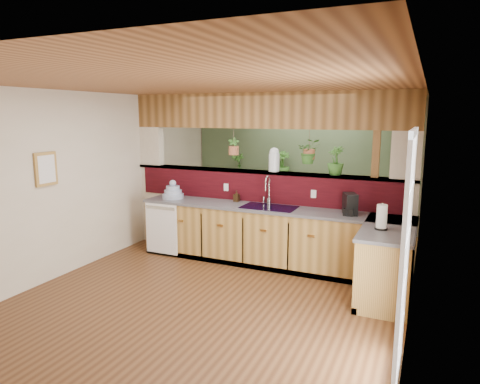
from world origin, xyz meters
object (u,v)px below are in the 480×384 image
at_px(faucet, 268,189).
at_px(glass_jar, 274,160).
at_px(coffee_maker, 350,205).
at_px(shelving_console, 266,201).
at_px(paper_towel, 382,217).
at_px(dish_stack, 173,193).
at_px(soap_dispenser, 237,196).

distance_m(faucet, glass_jar, 0.48).
xyz_separation_m(coffee_maker, shelving_console, (-2.08, 2.27, -0.54)).
bearing_deg(coffee_maker, glass_jar, 138.88).
distance_m(coffee_maker, shelving_console, 3.13).
distance_m(faucet, paper_towel, 1.92).
xyz_separation_m(faucet, coffee_maker, (1.27, -0.16, -0.11)).
bearing_deg(faucet, shelving_console, 110.98).
bearing_deg(dish_stack, paper_towel, -10.43).
xyz_separation_m(soap_dispenser, paper_towel, (2.29, -0.80, 0.06)).
bearing_deg(soap_dispenser, paper_towel, -19.40).
xyz_separation_m(dish_stack, soap_dispenser, (1.07, 0.19, -0.01)).
height_order(faucet, soap_dispenser, faucet).
bearing_deg(paper_towel, shelving_console, 131.44).
bearing_deg(glass_jar, soap_dispenser, -160.23).
xyz_separation_m(soap_dispenser, shelving_console, (-0.28, 2.10, -0.49)).
height_order(paper_towel, glass_jar, glass_jar).
distance_m(soap_dispenser, coffee_maker, 1.81).
bearing_deg(shelving_console, paper_towel, -41.42).
distance_m(faucet, coffee_maker, 1.28).
bearing_deg(shelving_console, glass_jar, -59.29).
relative_size(dish_stack, glass_jar, 0.95).
bearing_deg(dish_stack, glass_jar, 13.39).
height_order(dish_stack, shelving_console, dish_stack).
distance_m(faucet, dish_stack, 1.62).
bearing_deg(paper_towel, coffee_maker, 127.64).
relative_size(coffee_maker, paper_towel, 0.91).
bearing_deg(shelving_console, faucet, -61.89).
xyz_separation_m(faucet, soap_dispenser, (-0.53, 0.02, -0.16)).
bearing_deg(coffee_maker, shelving_console, 107.99).
xyz_separation_m(coffee_maker, paper_towel, (0.48, -0.63, 0.01)).
height_order(faucet, dish_stack, faucet).
relative_size(faucet, paper_towel, 1.40).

